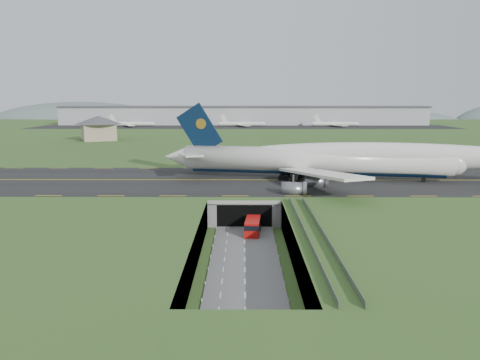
{
  "coord_description": "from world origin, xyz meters",
  "views": [
    {
      "loc": [
        -0.33,
        -90.42,
        27.71
      ],
      "look_at": [
        -1.02,
        20.0,
        8.39
      ],
      "focal_mm": 35.0,
      "sensor_mm": 36.0,
      "label": 1
    }
  ],
  "objects": [
    {
      "name": "guideway",
      "position": [
        11.0,
        -19.11,
        5.32
      ],
      "size": [
        3.0,
        53.0,
        7.05
      ],
      "color": "#A8A8A3",
      "rests_on": "ground"
    },
    {
      "name": "cargo_terminal",
      "position": [
        -0.06,
        299.41,
        13.96
      ],
      "size": [
        320.0,
        67.0,
        15.6
      ],
      "color": "#B2B2B2",
      "rests_on": "ground"
    },
    {
      "name": "distant_hills",
      "position": [
        64.38,
        430.0,
        -4.0
      ],
      "size": [
        700.0,
        91.0,
        60.0
      ],
      "color": "slate",
      "rests_on": "ground"
    },
    {
      "name": "jumbo_jet",
      "position": [
        26.06,
        33.31,
        11.71
      ],
      "size": [
        100.82,
        63.07,
        21.17
      ],
      "rotation": [
        0.0,
        0.0,
        -0.17
      ],
      "color": "white",
      "rests_on": "ground"
    },
    {
      "name": "ground",
      "position": [
        0.0,
        0.0,
        0.0
      ],
      "size": [
        900.0,
        900.0,
        0.0
      ],
      "primitive_type": "plane",
      "color": "#365A24",
      "rests_on": "ground"
    },
    {
      "name": "service_building",
      "position": [
        -75.59,
        153.44,
        13.6
      ],
      "size": [
        30.96,
        30.96,
        12.83
      ],
      "rotation": [
        0.0,
        0.0,
        0.41
      ],
      "color": "tan",
      "rests_on": "ground"
    },
    {
      "name": "tunnel_portal",
      "position": [
        0.0,
        16.71,
        3.33
      ],
      "size": [
        17.0,
        22.3,
        6.0
      ],
      "color": "gray",
      "rests_on": "ground"
    },
    {
      "name": "shuttle_tram",
      "position": [
        1.69,
        2.74,
        1.74
      ],
      "size": [
        3.59,
        7.99,
        3.16
      ],
      "rotation": [
        0.0,
        0.0,
        -0.09
      ],
      "color": "#BA0F0C",
      "rests_on": "ground"
    },
    {
      "name": "airfield_deck",
      "position": [
        0.0,
        0.0,
        3.0
      ],
      "size": [
        800.0,
        800.0,
        6.0
      ],
      "primitive_type": "cube",
      "color": "gray",
      "rests_on": "ground"
    },
    {
      "name": "trench_road",
      "position": [
        0.0,
        -7.5,
        0.1
      ],
      "size": [
        12.0,
        75.0,
        0.2
      ],
      "primitive_type": "cube",
      "color": "slate",
      "rests_on": "ground"
    },
    {
      "name": "taxiway",
      "position": [
        0.0,
        33.0,
        6.09
      ],
      "size": [
        800.0,
        44.0,
        0.18
      ],
      "primitive_type": "cube",
      "color": "black",
      "rests_on": "airfield_deck"
    }
  ]
}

